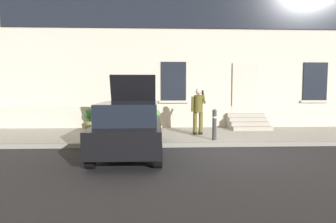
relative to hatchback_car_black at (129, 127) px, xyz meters
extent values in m
plane|color=#232326|center=(2.59, 0.06, -0.80)|extent=(80.00, 80.00, 0.00)
cube|color=#99968E|center=(2.59, 2.86, -0.72)|extent=(24.00, 3.60, 0.15)
cube|color=gray|center=(2.59, 1.00, -0.72)|extent=(24.00, 0.12, 0.15)
cube|color=beige|center=(2.59, 5.36, 2.95)|extent=(24.00, 1.40, 7.50)
cube|color=#BCB7A8|center=(2.59, 4.64, -0.25)|extent=(24.00, 0.08, 1.10)
cube|color=#1E472D|center=(4.75, 4.63, 1.04)|extent=(1.00, 0.08, 2.10)
cube|color=#BCB7A8|center=(4.75, 4.61, 1.09)|extent=(1.16, 0.06, 2.24)
cube|color=black|center=(1.55, 4.63, 1.40)|extent=(1.10, 0.06, 1.70)
cube|color=#BCB7A8|center=(1.55, 4.60, 0.50)|extent=(1.30, 0.12, 0.10)
cube|color=black|center=(7.95, 4.63, 1.40)|extent=(1.10, 0.06, 1.70)
cube|color=#BCB7A8|center=(7.95, 4.60, 0.50)|extent=(1.30, 0.12, 0.10)
cube|color=black|center=(2.59, 4.63, 4.40)|extent=(16.80, 0.06, 1.40)
cube|color=#9E998E|center=(4.75, 3.54, -0.57)|extent=(1.66, 0.32, 0.16)
cube|color=#9E998E|center=(4.75, 3.86, -0.49)|extent=(1.66, 0.32, 0.32)
cube|color=#9E998E|center=(4.75, 4.18, -0.41)|extent=(1.66, 0.32, 0.48)
cube|color=#9E998E|center=(4.75, 4.50, -0.33)|extent=(1.66, 0.32, 0.64)
cube|color=black|center=(0.00, 0.02, -0.18)|extent=(1.75, 4.00, 0.64)
cube|color=black|center=(0.00, -0.13, 0.42)|extent=(1.54, 2.40, 0.56)
cube|color=black|center=(0.00, 2.03, -0.40)|extent=(1.66, 0.10, 0.20)
cube|color=yellow|center=(0.00, 2.03, -0.22)|extent=(0.52, 0.02, 0.12)
cube|color=#B21414|center=(-0.75, 2.03, 0.04)|extent=(0.16, 0.04, 0.18)
cube|color=#B21414|center=(0.76, 2.03, 0.04)|extent=(0.16, 0.04, 0.18)
cube|color=black|center=(0.00, 1.47, 1.10)|extent=(1.49, 0.36, 0.87)
cylinder|color=black|center=(-0.80, -1.38, -0.50)|extent=(0.20, 0.60, 0.60)
cylinder|color=black|center=(0.79, -1.38, -0.50)|extent=(0.20, 0.60, 0.60)
cylinder|color=black|center=(-0.79, 1.42, -0.50)|extent=(0.20, 0.60, 0.60)
cylinder|color=black|center=(0.80, 1.42, -0.50)|extent=(0.20, 0.60, 0.60)
cylinder|color=#333338|center=(2.72, 1.41, -0.17)|extent=(0.14, 0.14, 0.95)
sphere|color=#333338|center=(2.72, 1.41, 0.32)|extent=(0.15, 0.15, 0.15)
cylinder|color=silver|center=(2.72, 1.41, 0.12)|extent=(0.15, 0.15, 0.06)
cylinder|color=#333338|center=(-0.48, 1.41, -0.17)|extent=(0.14, 0.14, 0.95)
sphere|color=#333338|center=(-0.48, 1.41, 0.32)|extent=(0.15, 0.15, 0.15)
cylinder|color=silver|center=(-0.48, 1.41, 0.12)|extent=(0.15, 0.15, 0.06)
cylinder|color=#514C1E|center=(2.23, 2.58, -0.20)|extent=(0.15, 0.15, 0.82)
cube|color=black|center=(2.23, 2.64, -0.60)|extent=(0.12, 0.28, 0.10)
cylinder|color=#514C1E|center=(2.45, 2.58, -0.20)|extent=(0.15, 0.15, 0.82)
cube|color=black|center=(2.45, 2.64, -0.60)|extent=(0.12, 0.28, 0.10)
cylinder|color=#514C1E|center=(2.34, 2.55, 0.52)|extent=(0.34, 0.41, 0.66)
sphere|color=tan|center=(2.34, 2.49, 0.97)|extent=(0.22, 0.22, 0.22)
sphere|color=silver|center=(2.34, 2.49, 1.00)|extent=(0.21, 0.21, 0.21)
cylinder|color=#514C1E|center=(2.12, 2.52, 0.51)|extent=(0.09, 0.15, 0.57)
cylinder|color=#514C1E|center=(2.54, 2.52, 0.73)|extent=(0.09, 0.43, 0.40)
cube|color=black|center=(2.49, 2.47, 0.95)|extent=(0.07, 0.02, 0.15)
cylinder|color=#606B38|center=(-2.07, 4.26, -0.48)|extent=(0.40, 0.40, 0.34)
cylinder|color=#606B38|center=(-2.07, 4.26, -0.34)|extent=(0.44, 0.44, 0.05)
cylinder|color=#47331E|center=(-2.07, 4.26, -0.19)|extent=(0.04, 0.04, 0.24)
sphere|color=#286B2D|center=(-2.07, 4.26, -0.01)|extent=(0.44, 0.44, 0.44)
sphere|color=#286B2D|center=(-1.97, 4.21, -0.11)|extent=(0.24, 0.24, 0.24)
cylinder|color=#B25B38|center=(0.72, 4.03, -0.48)|extent=(0.40, 0.40, 0.34)
cylinder|color=#B25B38|center=(0.72, 4.03, -0.34)|extent=(0.44, 0.44, 0.05)
cylinder|color=#47331E|center=(0.72, 4.03, -0.19)|extent=(0.04, 0.04, 0.24)
sphere|color=#4C843D|center=(0.72, 4.03, -0.01)|extent=(0.44, 0.44, 0.44)
sphere|color=#4C843D|center=(0.82, 3.98, -0.11)|extent=(0.24, 0.24, 0.24)
camera|label=1|loc=(0.73, -8.18, 1.09)|focal=30.97mm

